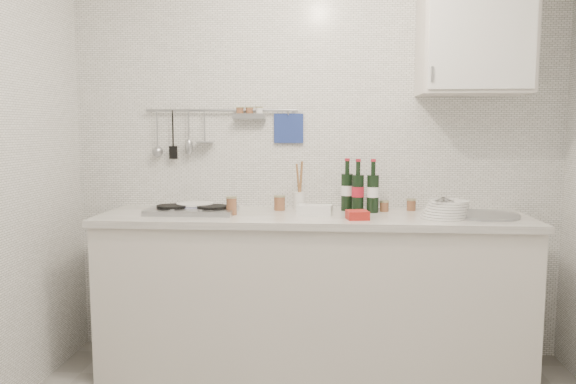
% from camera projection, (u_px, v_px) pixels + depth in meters
% --- Properties ---
extents(back_wall, '(3.00, 0.02, 2.50)m').
position_uv_depth(back_wall, '(315.00, 154.00, 3.47)').
color(back_wall, silver).
rests_on(back_wall, floor).
extents(counter, '(2.44, 0.64, 0.96)m').
position_uv_depth(counter, '(313.00, 297.00, 3.27)').
color(counter, beige).
rests_on(counter, floor).
extents(wall_rail, '(0.98, 0.09, 0.34)m').
position_uv_depth(wall_rail, '(218.00, 126.00, 3.46)').
color(wall_rail, '#93969B').
rests_on(wall_rail, back_wall).
extents(wall_cabinet, '(0.60, 0.38, 0.70)m').
position_uv_depth(wall_cabinet, '(475.00, 32.00, 3.14)').
color(wall_cabinet, beige).
rests_on(wall_cabinet, back_wall).
extents(plate_stack_hob, '(0.25, 0.24, 0.05)m').
position_uv_depth(plate_stack_hob, '(194.00, 207.00, 3.34)').
color(plate_stack_hob, '#474DA1').
rests_on(plate_stack_hob, counter).
extents(plate_stack_sink, '(0.27, 0.26, 0.10)m').
position_uv_depth(plate_stack_sink, '(446.00, 209.00, 3.08)').
color(plate_stack_sink, white).
rests_on(plate_stack_sink, counter).
extents(wine_bottles, '(0.22, 0.14, 0.31)m').
position_uv_depth(wine_bottles, '(359.00, 185.00, 3.30)').
color(wine_bottles, black).
rests_on(wine_bottles, counter).
extents(butter_dish, '(0.21, 0.12, 0.06)m').
position_uv_depth(butter_dish, '(315.00, 210.00, 3.19)').
color(butter_dish, white).
rests_on(butter_dish, counter).
extents(strawberry_punnet, '(0.13, 0.13, 0.05)m').
position_uv_depth(strawberry_punnet, '(357.00, 215.00, 3.03)').
color(strawberry_punnet, red).
rests_on(strawberry_punnet, counter).
extents(utensil_crock, '(0.07, 0.07, 0.30)m').
position_uv_depth(utensil_crock, '(299.00, 198.00, 3.38)').
color(utensil_crock, white).
rests_on(utensil_crock, counter).
extents(jar_a, '(0.07, 0.07, 0.09)m').
position_uv_depth(jar_a, '(280.00, 203.00, 3.37)').
color(jar_a, brown).
rests_on(jar_a, counter).
extents(jar_b, '(0.06, 0.06, 0.07)m').
position_uv_depth(jar_b, '(411.00, 205.00, 3.36)').
color(jar_b, brown).
rests_on(jar_b, counter).
extents(jar_c, '(0.06, 0.06, 0.06)m').
position_uv_depth(jar_c, '(384.00, 206.00, 3.32)').
color(jar_c, brown).
rests_on(jar_c, counter).
extents(jar_d, '(0.06, 0.06, 0.11)m').
position_uv_depth(jar_d, '(232.00, 206.00, 3.19)').
color(jar_d, brown).
rests_on(jar_d, counter).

